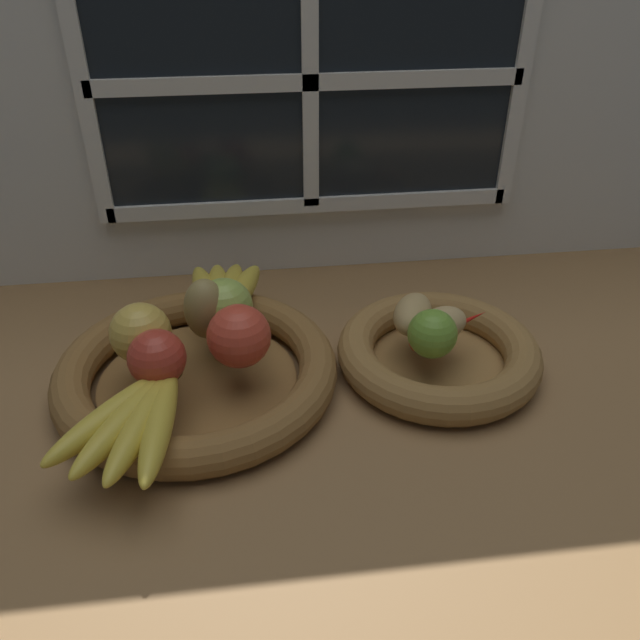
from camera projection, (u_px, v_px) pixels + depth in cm
name	position (u px, v px, depth cm)	size (l,w,h in cm)	color
ground_plane	(335.00, 375.00, 87.86)	(140.00, 90.00, 3.00)	olive
back_wall	(309.00, 100.00, 96.56)	(140.00, 4.60, 55.00)	silver
fruit_bowl_left	(197.00, 372.00, 82.37)	(36.14, 36.14, 4.88)	brown
fruit_bowl_right	(438.00, 353.00, 85.71)	(27.09, 27.09, 4.88)	olive
apple_red_front	(157.00, 358.00, 74.68)	(6.86, 6.86, 6.86)	#B73828
apple_golden_left	(141.00, 333.00, 78.39)	(7.54, 7.54, 7.54)	gold
apple_red_right	(239.00, 336.00, 77.56)	(7.84, 7.84, 7.84)	#CC422D
apple_green_back	(224.00, 307.00, 83.56)	(7.51, 7.51, 7.51)	#99B74C
pear_brown	(206.00, 309.00, 82.24)	(5.59, 5.58, 8.39)	olive
banana_bunch_front	(136.00, 418.00, 68.85)	(14.45, 19.98, 3.02)	gold
banana_bunch_back	(223.00, 295.00, 90.11)	(12.07, 17.97, 3.29)	gold
potato_oblong	(413.00, 314.00, 84.80)	(8.38, 4.90, 4.54)	tan
potato_large	(442.00, 324.00, 83.13)	(7.31, 4.82, 4.22)	tan
lime_near	(432.00, 334.00, 79.43)	(6.22, 6.22, 6.22)	#6B9E33
chili_pepper	(451.00, 327.00, 84.37)	(2.06, 2.06, 13.22)	red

